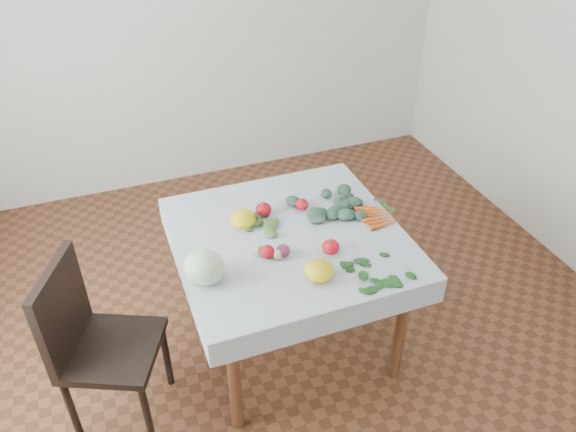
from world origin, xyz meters
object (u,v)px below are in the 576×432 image
Objects in this scene: heirloom_back at (243,219)px; carrot_bunch at (376,216)px; cabbage at (204,267)px; table at (289,251)px; chair at (92,337)px.

heirloom_back is 0.70m from carrot_bunch.
cabbage is 0.98m from carrot_bunch.
carrot_bunch is (0.96, 0.17, -0.07)m from cabbage.
cabbage is 1.36× the size of heirloom_back.
heirloom_back is at bearing 141.87° from table.
table is 5.53× the size of cabbage.
table is at bearing 21.38° from cabbage.
heirloom_back is (-0.20, 0.15, 0.15)m from table.
cabbage is 0.73× the size of carrot_bunch.
carrot_bunch is at bearing 3.89° from chair.
cabbage is at bearing -170.02° from carrot_bunch.
chair is at bearing -173.22° from table.
chair reaches higher than table.
table is at bearing -38.13° from heirloom_back.
carrot_bunch is at bearing 9.98° from cabbage.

